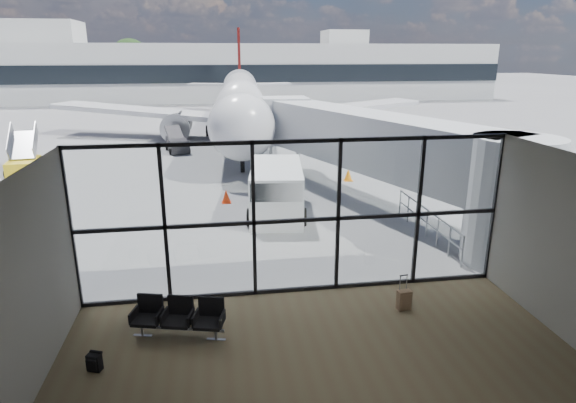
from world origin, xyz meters
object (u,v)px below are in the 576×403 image
object	(u,v)px
airliner	(240,100)
belt_loader	(177,144)
seating_row	(179,315)
mobile_stairs	(24,164)
backpack	(94,362)
service_van	(276,190)
suitcase	(404,300)

from	to	relation	value
airliner	belt_loader	xyz separation A→B (m)	(-4.97, -7.08, -2.33)
seating_row	mobile_stairs	world-z (taller)	mobile_stairs
backpack	belt_loader	size ratio (longest dim) A/B	0.12
airliner	backpack	bearing A→B (deg)	-95.97
seating_row	service_van	xyz separation A→B (m)	(3.59, 8.90, 0.53)
belt_loader	backpack	bearing A→B (deg)	-103.32
airliner	suitcase	bearing A→B (deg)	-82.06
backpack	service_van	xyz separation A→B (m)	(5.37, 10.05, 0.87)
backpack	mobile_stairs	bearing A→B (deg)	133.51
belt_loader	service_van	bearing A→B (deg)	-83.81
service_van	mobile_stairs	size ratio (longest dim) A/B	1.54
belt_loader	mobile_stairs	distance (m)	9.86
seating_row	service_van	size ratio (longest dim) A/B	0.44
backpack	belt_loader	xyz separation A→B (m)	(0.24, 24.97, 0.33)
suitcase	service_van	xyz separation A→B (m)	(-2.35, 8.58, 0.79)
suitcase	airliner	distance (m)	30.79
service_van	backpack	bearing A→B (deg)	-110.56
backpack	suitcase	xyz separation A→B (m)	(7.72, 1.47, 0.08)
suitcase	mobile_stairs	bearing A→B (deg)	123.72
service_van	mobile_stairs	xyz separation A→B (m)	(-13.56, 9.82, -0.56)
service_van	belt_loader	size ratio (longest dim) A/B	1.39
suitcase	service_van	size ratio (longest dim) A/B	0.19
belt_loader	mobile_stairs	bearing A→B (deg)	-161.58
service_van	mobile_stairs	bearing A→B (deg)	151.62
backpack	belt_loader	bearing A→B (deg)	110.55
airliner	belt_loader	size ratio (longest dim) A/B	9.96
suitcase	belt_loader	size ratio (longest dim) A/B	0.27
seating_row	suitcase	world-z (taller)	seating_row
airliner	service_van	world-z (taller)	airliner
backpack	service_van	size ratio (longest dim) A/B	0.09
suitcase	airliner	xyz separation A→B (m)	(-2.50, 30.58, 2.57)
suitcase	mobile_stairs	size ratio (longest dim) A/B	0.30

